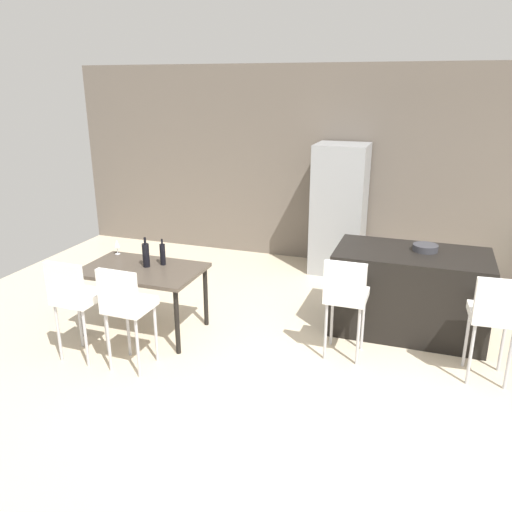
% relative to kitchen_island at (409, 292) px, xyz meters
% --- Properties ---
extents(ground_plane, '(10.00, 10.00, 0.00)m').
position_rel_kitchen_island_xyz_m(ground_plane, '(-0.52, -0.82, -0.46)').
color(ground_plane, beige).
extents(back_wall, '(10.00, 0.12, 2.90)m').
position_rel_kitchen_island_xyz_m(back_wall, '(-0.52, 2.11, 0.99)').
color(back_wall, '#665B51').
rests_on(back_wall, ground_plane).
extents(kitchen_island, '(1.62, 0.89, 0.92)m').
position_rel_kitchen_island_xyz_m(kitchen_island, '(0.00, 0.00, 0.00)').
color(kitchen_island, black).
rests_on(kitchen_island, ground_plane).
extents(bar_chair_left, '(0.40, 0.40, 1.05)m').
position_rel_kitchen_island_xyz_m(bar_chair_left, '(-0.57, -0.83, 0.24)').
color(bar_chair_left, white).
rests_on(bar_chair_left, ground_plane).
extents(bar_chair_middle, '(0.43, 0.43, 1.05)m').
position_rel_kitchen_island_xyz_m(bar_chair_middle, '(0.76, -0.83, 0.24)').
color(bar_chair_middle, white).
rests_on(bar_chair_middle, ground_plane).
extents(dining_table, '(1.28, 0.81, 0.74)m').
position_rel_kitchen_island_xyz_m(dining_table, '(-2.74, -0.96, 0.21)').
color(dining_table, '#4C4238').
rests_on(dining_table, ground_plane).
extents(dining_chair_near, '(0.41, 0.41, 1.05)m').
position_rel_kitchen_island_xyz_m(dining_chair_near, '(-3.03, -1.73, 0.24)').
color(dining_chair_near, white).
rests_on(dining_chair_near, ground_plane).
extents(dining_chair_far, '(0.41, 0.41, 1.05)m').
position_rel_kitchen_island_xyz_m(dining_chair_far, '(-2.46, -1.73, 0.24)').
color(dining_chair_far, white).
rests_on(dining_chair_far, ground_plane).
extents(wine_bottle_end, '(0.06, 0.06, 0.30)m').
position_rel_kitchen_island_xyz_m(wine_bottle_end, '(-2.58, -0.79, 0.40)').
color(wine_bottle_end, black).
rests_on(wine_bottle_end, dining_table).
extents(wine_bottle_far, '(0.08, 0.08, 0.33)m').
position_rel_kitchen_island_xyz_m(wine_bottle_far, '(-2.72, -0.90, 0.42)').
color(wine_bottle_far, black).
rests_on(wine_bottle_far, dining_table).
extents(wine_glass_left, '(0.07, 0.07, 0.17)m').
position_rel_kitchen_island_xyz_m(wine_glass_left, '(-3.26, -0.64, 0.40)').
color(wine_glass_left, silver).
rests_on(wine_glass_left, dining_table).
extents(refrigerator, '(0.72, 0.68, 1.84)m').
position_rel_kitchen_island_xyz_m(refrigerator, '(-1.10, 1.67, 0.46)').
color(refrigerator, '#939699').
rests_on(refrigerator, ground_plane).
extents(fruit_bowl, '(0.26, 0.26, 0.07)m').
position_rel_kitchen_island_xyz_m(fruit_bowl, '(0.12, 0.08, 0.50)').
color(fruit_bowl, '#333338').
rests_on(fruit_bowl, kitchen_island).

